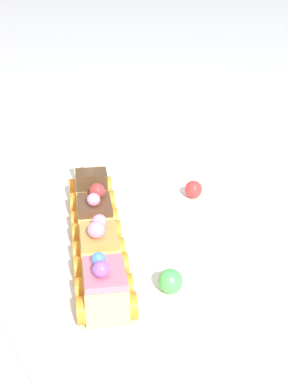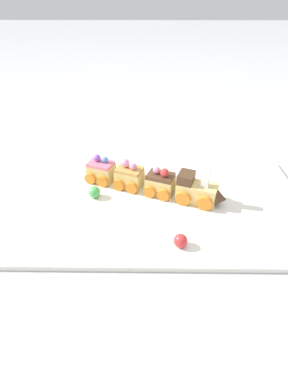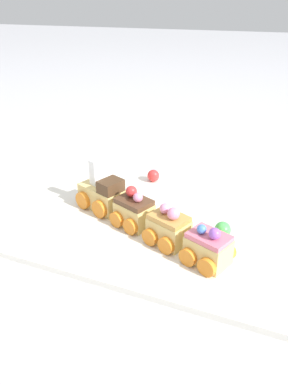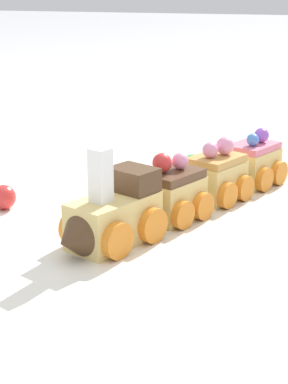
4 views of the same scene
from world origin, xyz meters
The scene contains 8 objects.
ground_plane centered at (0.00, 0.00, 0.00)m, with size 10.00×10.00×0.00m, color #B2B2B7.
display_board centered at (0.00, 0.00, 0.01)m, with size 0.78×0.42×0.01m, color white.
cake_train_locomotive centered at (0.13, 0.00, 0.04)m, with size 0.13×0.09×0.10m.
cake_car_chocolate centered at (0.03, 0.04, 0.04)m, with size 0.09×0.09×0.08m.
cake_car_caramel centered at (-0.05, 0.07, 0.04)m, with size 0.09×0.09×0.08m.
cake_car_strawberry centered at (-0.12, 0.10, 0.04)m, with size 0.09×0.09×0.07m.
gumball_green centered at (-0.13, 0.02, 0.03)m, with size 0.03×0.03×0.03m, color #4CBC56.
gumball_red centered at (0.07, -0.15, 0.03)m, with size 0.03×0.03×0.03m, color red.
Camera 2 is at (-0.00, -0.59, 0.45)m, focal length 28.00 mm.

